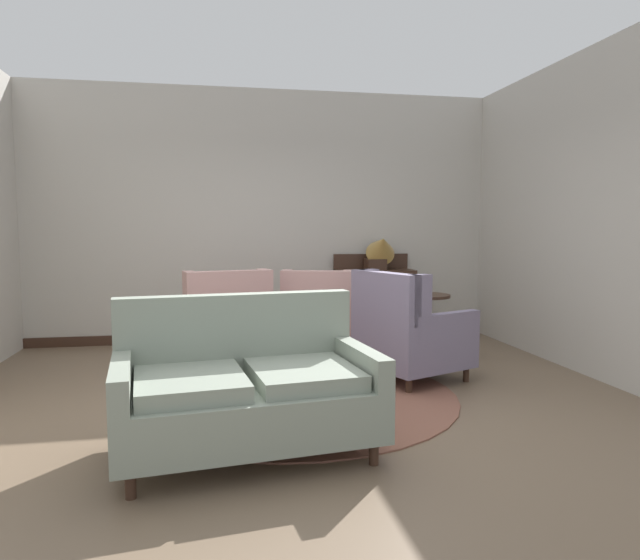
{
  "coord_description": "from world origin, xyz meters",
  "views": [
    {
      "loc": [
        -0.62,
        -4.33,
        1.43
      ],
      "look_at": [
        0.25,
        0.39,
        0.98
      ],
      "focal_mm": 31.6,
      "sensor_mm": 36.0,
      "label": 1
    }
  ],
  "objects_px": {
    "armchair_back_corner": "(224,326)",
    "armchair_far_left": "(319,321)",
    "coffee_table": "(273,353)",
    "porcelain_vase": "(271,326)",
    "armchair_near_window": "(407,335)",
    "side_table": "(426,321)",
    "gramophone": "(381,249)",
    "sideboard": "(374,300)",
    "settee": "(246,390)"
  },
  "relations": [
    {
      "from": "porcelain_vase",
      "to": "armchair_far_left",
      "type": "height_order",
      "value": "armchair_far_left"
    },
    {
      "from": "porcelain_vase",
      "to": "coffee_table",
      "type": "bearing_deg",
      "value": 11.41
    },
    {
      "from": "gramophone",
      "to": "side_table",
      "type": "bearing_deg",
      "value": -80.74
    },
    {
      "from": "coffee_table",
      "to": "armchair_back_corner",
      "type": "distance_m",
      "value": 1.17
    },
    {
      "from": "armchair_back_corner",
      "to": "armchair_far_left",
      "type": "bearing_deg",
      "value": 176.83
    },
    {
      "from": "settee",
      "to": "sideboard",
      "type": "distance_m",
      "value": 3.81
    },
    {
      "from": "armchair_back_corner",
      "to": "armchair_far_left",
      "type": "relative_size",
      "value": 1.0
    },
    {
      "from": "sideboard",
      "to": "porcelain_vase",
      "type": "bearing_deg",
      "value": -124.77
    },
    {
      "from": "sideboard",
      "to": "armchair_near_window",
      "type": "bearing_deg",
      "value": -96.81
    },
    {
      "from": "settee",
      "to": "armchair_near_window",
      "type": "height_order",
      "value": "armchair_near_window"
    },
    {
      "from": "porcelain_vase",
      "to": "armchair_far_left",
      "type": "distance_m",
      "value": 1.44
    },
    {
      "from": "settee",
      "to": "side_table",
      "type": "xyz_separation_m",
      "value": [
        2.03,
        2.16,
        0.03
      ]
    },
    {
      "from": "armchair_back_corner",
      "to": "porcelain_vase",
      "type": "bearing_deg",
      "value": 95.81
    },
    {
      "from": "armchair_near_window",
      "to": "sideboard",
      "type": "relative_size",
      "value": 1.02
    },
    {
      "from": "armchair_far_left",
      "to": "gramophone",
      "type": "height_order",
      "value": "gramophone"
    },
    {
      "from": "armchair_far_left",
      "to": "sideboard",
      "type": "relative_size",
      "value": 0.93
    },
    {
      "from": "side_table",
      "to": "gramophone",
      "type": "bearing_deg",
      "value": 99.26
    },
    {
      "from": "sideboard",
      "to": "settee",
      "type": "bearing_deg",
      "value": -118.21
    },
    {
      "from": "armchair_far_left",
      "to": "porcelain_vase",
      "type": "bearing_deg",
      "value": 78.24
    },
    {
      "from": "coffee_table",
      "to": "porcelain_vase",
      "type": "xyz_separation_m",
      "value": [
        -0.02,
        -0.0,
        0.23
      ]
    },
    {
      "from": "armchair_near_window",
      "to": "armchair_far_left",
      "type": "relative_size",
      "value": 1.1
    },
    {
      "from": "armchair_far_left",
      "to": "gramophone",
      "type": "bearing_deg",
      "value": -123.44
    },
    {
      "from": "settee",
      "to": "armchair_far_left",
      "type": "distance_m",
      "value": 2.59
    },
    {
      "from": "settee",
      "to": "armchair_back_corner",
      "type": "bearing_deg",
      "value": 85.26
    },
    {
      "from": "sideboard",
      "to": "coffee_table",
      "type": "bearing_deg",
      "value": -124.43
    },
    {
      "from": "armchair_far_left",
      "to": "armchair_near_window",
      "type": "bearing_deg",
      "value": 138.42
    },
    {
      "from": "settee",
      "to": "sideboard",
      "type": "height_order",
      "value": "sideboard"
    },
    {
      "from": "coffee_table",
      "to": "armchair_near_window",
      "type": "height_order",
      "value": "armchair_near_window"
    },
    {
      "from": "porcelain_vase",
      "to": "armchair_near_window",
      "type": "distance_m",
      "value": 1.34
    },
    {
      "from": "settee",
      "to": "armchair_back_corner",
      "type": "xyz_separation_m",
      "value": [
        -0.1,
        2.26,
        0.02
      ]
    },
    {
      "from": "settee",
      "to": "armchair_back_corner",
      "type": "relative_size",
      "value": 1.68
    },
    {
      "from": "porcelain_vase",
      "to": "armchair_near_window",
      "type": "xyz_separation_m",
      "value": [
        1.3,
        0.28,
        -0.17
      ]
    },
    {
      "from": "side_table",
      "to": "sideboard",
      "type": "xyz_separation_m",
      "value": [
        -0.23,
        1.19,
        0.08
      ]
    },
    {
      "from": "porcelain_vase",
      "to": "armchair_near_window",
      "type": "relative_size",
      "value": 0.3
    },
    {
      "from": "sideboard",
      "to": "armchair_back_corner",
      "type": "bearing_deg",
      "value": -150.06
    },
    {
      "from": "settee",
      "to": "armchair_far_left",
      "type": "xyz_separation_m",
      "value": [
        0.91,
        2.43,
        0.02
      ]
    },
    {
      "from": "settee",
      "to": "side_table",
      "type": "relative_size",
      "value": 2.36
    },
    {
      "from": "armchair_far_left",
      "to": "sideboard",
      "type": "distance_m",
      "value": 1.29
    },
    {
      "from": "armchair_back_corner",
      "to": "sideboard",
      "type": "relative_size",
      "value": 0.93
    },
    {
      "from": "porcelain_vase",
      "to": "settee",
      "type": "distance_m",
      "value": 1.2
    },
    {
      "from": "coffee_table",
      "to": "armchair_back_corner",
      "type": "height_order",
      "value": "armchair_back_corner"
    },
    {
      "from": "settee",
      "to": "armchair_back_corner",
      "type": "height_order",
      "value": "armchair_back_corner"
    },
    {
      "from": "armchair_back_corner",
      "to": "side_table",
      "type": "distance_m",
      "value": 2.14
    },
    {
      "from": "coffee_table",
      "to": "armchair_near_window",
      "type": "relative_size",
      "value": 0.78
    },
    {
      "from": "porcelain_vase",
      "to": "armchair_back_corner",
      "type": "distance_m",
      "value": 1.18
    },
    {
      "from": "porcelain_vase",
      "to": "side_table",
      "type": "distance_m",
      "value": 2.04
    },
    {
      "from": "armchair_near_window",
      "to": "armchair_far_left",
      "type": "bearing_deg",
      "value": 11.24
    },
    {
      "from": "settee",
      "to": "armchair_far_left",
      "type": "bearing_deg",
      "value": 62.07
    },
    {
      "from": "armchair_back_corner",
      "to": "side_table",
      "type": "height_order",
      "value": "armchair_back_corner"
    },
    {
      "from": "armchair_near_window",
      "to": "armchair_far_left",
      "type": "height_order",
      "value": "armchair_near_window"
    }
  ]
}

